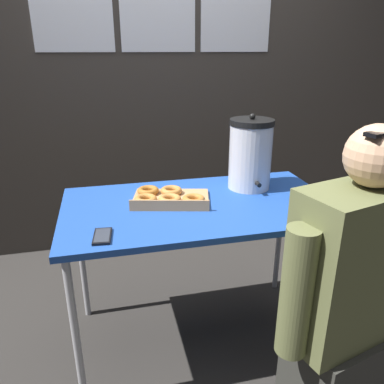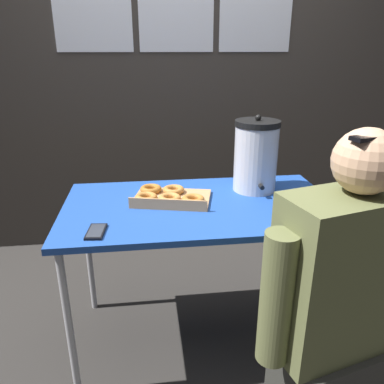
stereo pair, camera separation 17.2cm
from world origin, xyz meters
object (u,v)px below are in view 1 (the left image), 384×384
object	(u,v)px
donut_box	(168,198)
coffee_urn	(250,154)
person_seated	(349,307)
cell_phone	(102,236)

from	to	relation	value
donut_box	coffee_urn	distance (m)	0.48
person_seated	donut_box	bearing A→B (deg)	-66.07
coffee_urn	donut_box	bearing A→B (deg)	-167.51
coffee_urn	person_seated	size ratio (longest dim) A/B	0.31
donut_box	person_seated	size ratio (longest dim) A/B	0.33
coffee_urn	cell_phone	distance (m)	0.87
cell_phone	donut_box	bearing A→B (deg)	49.39
person_seated	cell_phone	bearing A→B (deg)	-38.64
coffee_urn	cell_phone	xyz separation A→B (m)	(-0.75, -0.40, -0.17)
donut_box	cell_phone	xyz separation A→B (m)	(-0.31, -0.30, -0.02)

